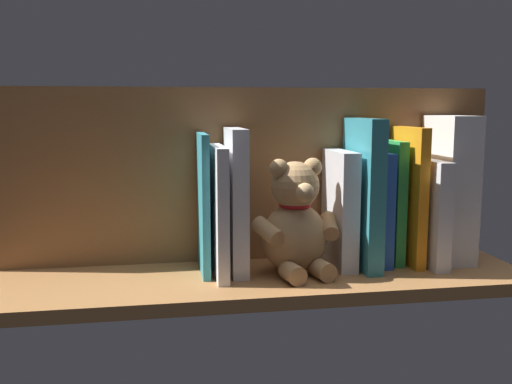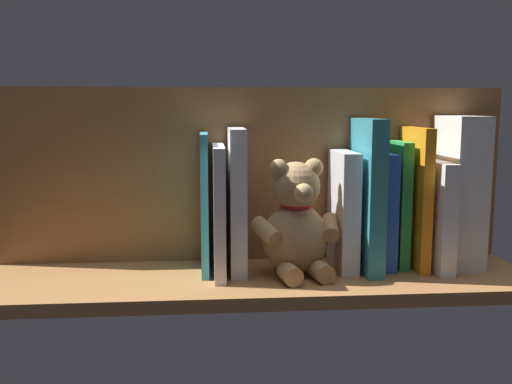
% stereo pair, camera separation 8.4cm
% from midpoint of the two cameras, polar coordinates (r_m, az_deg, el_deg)
% --- Properties ---
extents(ground_plane, '(0.93, 0.25, 0.02)m').
position_cam_midpoint_polar(ground_plane, '(0.99, 2.45, -8.75)').
color(ground_plane, '#9E6B3D').
extents(shelf_back_panel, '(0.93, 0.02, 0.32)m').
position_cam_midpoint_polar(shelf_back_panel, '(1.06, 1.80, 1.72)').
color(shelf_back_panel, brown).
rests_on(shelf_back_panel, ground_plane).
extents(dictionary_thick_white, '(0.06, 0.12, 0.27)m').
position_cam_midpoint_polar(dictionary_thick_white, '(1.09, 21.60, 0.04)').
color(dictionary_thick_white, white).
rests_on(dictionary_thick_white, ground_plane).
extents(book_0, '(0.03, 0.15, 0.19)m').
position_cam_midpoint_polar(book_0, '(1.07, 19.35, -2.13)').
color(book_0, silver).
rests_on(book_0, ground_plane).
extents(book_1, '(0.02, 0.13, 0.25)m').
position_cam_midpoint_polar(book_1, '(1.06, 17.68, -0.56)').
color(book_1, orange).
rests_on(book_1, ground_plane).
extents(book_2, '(0.02, 0.10, 0.22)m').
position_cam_midpoint_polar(book_2, '(1.06, 16.06, -1.13)').
color(book_2, green).
rests_on(book_2, ground_plane).
extents(book_3, '(0.02, 0.11, 0.20)m').
position_cam_midpoint_polar(book_3, '(1.05, 14.68, -1.74)').
color(book_3, blue).
rests_on(book_3, ground_plane).
extents(book_4, '(0.03, 0.15, 0.26)m').
position_cam_midpoint_polar(book_4, '(1.02, 13.24, -0.29)').
color(book_4, teal).
rests_on(book_4, ground_plane).
extents(book_5, '(0.03, 0.13, 0.21)m').
position_cam_midpoint_polar(book_5, '(1.02, 10.99, -1.79)').
color(book_5, silver).
rests_on(book_5, ground_plane).
extents(teddy_bear, '(0.16, 0.14, 0.20)m').
position_cam_midpoint_polar(teddy_bear, '(0.97, 6.50, -3.22)').
color(teddy_bear, tan).
rests_on(teddy_bear, ground_plane).
extents(book_6, '(0.03, 0.13, 0.25)m').
position_cam_midpoint_polar(book_6, '(0.98, 0.55, -0.85)').
color(book_6, silver).
rests_on(book_6, ground_plane).
extents(book_7, '(0.02, 0.16, 0.22)m').
position_cam_midpoint_polar(book_7, '(0.97, -1.23, -1.81)').
color(book_7, silver).
rests_on(book_7, ground_plane).
extents(book_8, '(0.01, 0.12, 0.24)m').
position_cam_midpoint_polar(book_8, '(0.98, -2.69, -1.09)').
color(book_8, teal).
rests_on(book_8, ground_plane).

